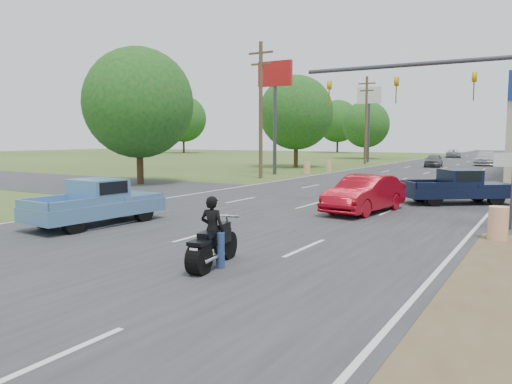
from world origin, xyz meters
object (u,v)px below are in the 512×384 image
Objects in this scene: distant_car_grey at (434,161)px; distant_car_white at (453,153)px; rider at (212,234)px; navy_pickup at (460,187)px; blue_pickup at (99,202)px; motorcycle at (211,247)px; red_convertible at (364,194)px; distant_car_silver at (486,158)px.

distant_car_white is (-2.57, 27.44, -0.03)m from distant_car_grey.
rider is at bearing 85.74° from distant_car_white.
navy_pickup is 57.99m from distant_car_white.
blue_pickup reaches higher than distant_car_white.
rider is (-0.01, 0.06, 0.29)m from motorcycle.
red_convertible is 0.93× the size of blue_pickup.
blue_pickup is (-7.01, -7.45, 0.05)m from red_convertible.
rider is 0.32× the size of blue_pickup.
distant_car_silver reaches higher than distant_car_grey.
blue_pickup is 1.07× the size of distant_car_white.
distant_car_silver is at bearing -98.99° from rider.
distant_car_white is (0.20, 69.49, -0.16)m from blue_pickup.
navy_pickup is (9.87, 12.32, -0.01)m from blue_pickup.
blue_pickup is (-6.81, 2.71, 0.01)m from rider.
rider is 44.94m from distant_car_grey.
blue_pickup reaches higher than red_convertible.
blue_pickup is 0.92× the size of distant_car_silver.
navy_pickup is at bearing 55.62° from blue_pickup.
rider is 0.40× the size of distant_car_grey.
motorcycle is 0.46× the size of blue_pickup.
rider reaches higher than distant_car_white.
blue_pickup is 42.14m from distant_car_grey.
distant_car_white is at bearing 104.30° from red_convertible.
navy_pickup is at bearing 67.63° from red_convertible.
motorcycle is 45.00m from distant_car_grey.
navy_pickup is at bearing 90.11° from distant_car_white.
rider reaches higher than distant_car_grey.
rider is at bearing -83.11° from red_convertible.
red_convertible is at bearing -88.25° from distant_car_grey.
distant_car_grey is 0.86× the size of distant_car_white.
rider is 15.33m from navy_pickup.
navy_pickup is 1.24× the size of distant_car_grey.
red_convertible reaches higher than distant_car_grey.
distant_car_white reaches higher than motorcycle.
red_convertible is at bearing 80.29° from motorcycle.
blue_pickup is 1.24× the size of distant_car_grey.
blue_pickup reaches higher than distant_car_grey.
distant_car_silver is (0.12, 40.56, 0.03)m from red_convertible.
distant_car_grey is 0.74× the size of distant_car_silver.
rider is at bearing -91.75° from distant_car_silver.
blue_pickup is 15.78m from navy_pickup.
distant_car_grey is (-4.05, 44.82, 0.17)m from motorcycle.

